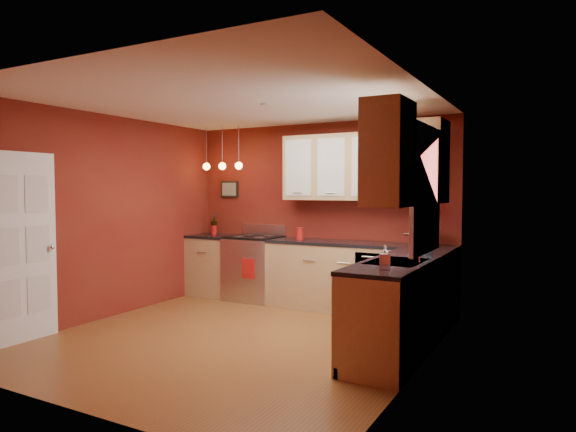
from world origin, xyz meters
The scene contains 27 objects.
floor centered at (0.00, 0.00, 0.00)m, with size 4.20×4.20×0.00m, color brown.
ceiling centered at (0.00, 0.00, 2.60)m, with size 4.00×4.20×0.02m, color white.
wall_back centered at (0.00, 2.10, 1.30)m, with size 4.00×0.02×2.60m, color maroon.
wall_front centered at (0.00, -2.10, 1.30)m, with size 4.00×0.02×2.60m, color maroon.
wall_left centered at (-2.00, 0.00, 1.30)m, with size 0.02×4.20×2.60m, color maroon.
wall_right centered at (2.00, 0.00, 1.30)m, with size 0.02×4.20×2.60m, color maroon.
base_cabinets_back_left centered at (-1.65, 1.80, 0.45)m, with size 0.70×0.60×0.90m, color tan.
base_cabinets_back_right centered at (0.73, 1.80, 0.45)m, with size 2.54×0.60×0.90m, color tan.
base_cabinets_right centered at (1.70, 0.45, 0.45)m, with size 0.60×2.10×0.90m, color tan.
counter_back_left centered at (-1.65, 1.80, 0.92)m, with size 0.70×0.62×0.04m, color black.
counter_back_right centered at (0.73, 1.80, 0.92)m, with size 2.54×0.62×0.04m, color black.
counter_right centered at (1.70, 0.45, 0.92)m, with size 0.62×2.10×0.04m, color black.
gas_range centered at (-0.92, 1.80, 0.48)m, with size 0.76×0.64×1.11m.
dishwasher_front centered at (1.10, 1.51, 0.45)m, with size 0.60×0.02×0.80m, color #BDBCC2.
sink centered at (1.70, 0.30, 0.92)m, with size 0.50×0.70×0.33m.
window centered at (1.97, 0.30, 1.69)m, with size 0.06×1.02×1.22m.
door_left_wall centered at (-1.97, -1.20, 1.03)m, with size 0.12×0.82×2.05m.
upper_cabinets_back centered at (0.60, 1.93, 1.95)m, with size 2.00×0.35×0.90m, color tan.
upper_cabinets_right centered at (1.82, 0.32, 1.95)m, with size 0.35×1.95×0.90m, color tan.
wall_picture centered at (-1.55, 2.08, 1.65)m, with size 0.32×0.03×0.26m, color black.
pendant_lights centered at (-1.45, 1.75, 2.01)m, with size 0.71×0.11×0.66m.
red_canister centered at (-0.14, 1.77, 1.03)m, with size 0.11×0.11×0.17m.
red_vase centered at (-1.71, 1.88, 1.01)m, with size 0.09×0.09×0.14m, color #AB1412.
flowers centered at (-1.71, 1.88, 1.16)m, with size 0.11×0.11×0.20m, color #AB1412.
coffee_maker centered at (1.61, 1.84, 1.07)m, with size 0.22×0.21×0.28m.
soap_pump centered at (1.76, -0.25, 1.05)m, with size 0.10×0.10×0.21m, color silver.
dish_towel centered at (-0.81, 1.47, 0.52)m, with size 0.21×0.01×0.29m, color #AB1412.
Camera 1 is at (3.17, -4.62, 1.65)m, focal length 32.00 mm.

